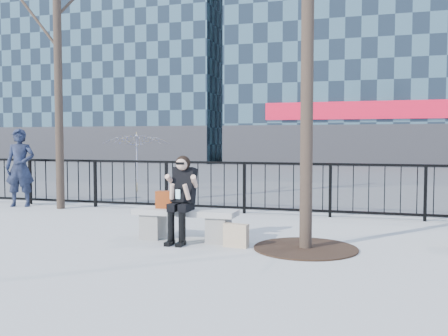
# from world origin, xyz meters

# --- Properties ---
(ground) EXTENTS (120.00, 120.00, 0.00)m
(ground) POSITION_xyz_m (0.00, 0.00, 0.00)
(ground) COLOR #A6A6A1
(ground) RESTS_ON ground
(street_surface) EXTENTS (60.00, 23.00, 0.01)m
(street_surface) POSITION_xyz_m (0.00, 15.00, 0.00)
(street_surface) COLOR #474747
(street_surface) RESTS_ON ground
(railing) EXTENTS (14.00, 0.06, 1.10)m
(railing) POSITION_xyz_m (0.00, 3.00, 0.55)
(railing) COLOR black
(railing) RESTS_ON ground
(building_left) EXTENTS (16.20, 10.20, 22.60)m
(building_left) POSITION_xyz_m (-15.00, 27.00, 11.30)
(building_left) COLOR #486A74
(building_left) RESTS_ON ground
(tree_grate) EXTENTS (1.50, 1.50, 0.02)m
(tree_grate) POSITION_xyz_m (1.90, -0.10, 0.01)
(tree_grate) COLOR black
(tree_grate) RESTS_ON ground
(bench_main) EXTENTS (1.65, 0.46, 0.49)m
(bench_main) POSITION_xyz_m (0.00, 0.00, 0.30)
(bench_main) COLOR slate
(bench_main) RESTS_ON ground
(seated_woman) EXTENTS (0.50, 0.64, 1.34)m
(seated_woman) POSITION_xyz_m (0.00, -0.16, 0.67)
(seated_woman) COLOR black
(seated_woman) RESTS_ON ground
(handbag) EXTENTS (0.35, 0.20, 0.27)m
(handbag) POSITION_xyz_m (-0.32, 0.02, 0.63)
(handbag) COLOR #923812
(handbag) RESTS_ON bench_main
(shopping_bag) EXTENTS (0.38, 0.18, 0.34)m
(shopping_bag) POSITION_xyz_m (0.90, -0.26, 0.17)
(shopping_bag) COLOR beige
(shopping_bag) RESTS_ON ground
(standing_man) EXTENTS (0.78, 0.64, 1.84)m
(standing_man) POSITION_xyz_m (-5.12, 2.56, 0.92)
(standing_man) COLOR black
(standing_man) RESTS_ON ground
(vendor_umbrella) EXTENTS (2.10, 2.14, 1.80)m
(vendor_umbrella) POSITION_xyz_m (-3.91, 6.12, 0.90)
(vendor_umbrella) COLOR yellow
(vendor_umbrella) RESTS_ON ground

